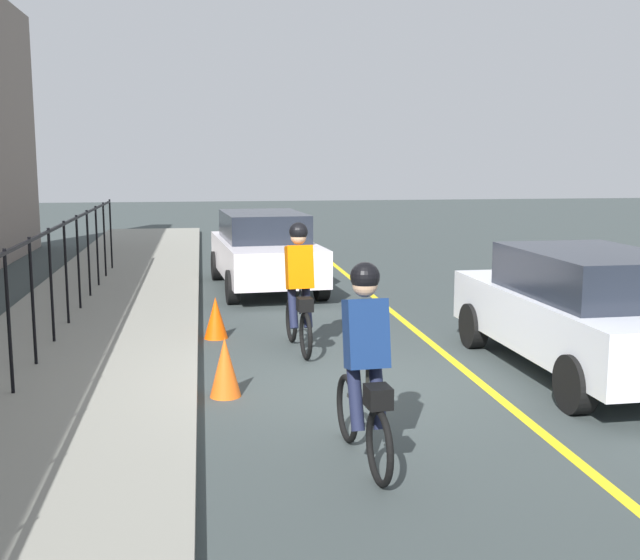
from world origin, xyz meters
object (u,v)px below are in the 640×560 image
at_px(cyclist_follow, 365,366).
at_px(cyclist_lead, 299,288).
at_px(patrol_sedan, 584,309).
at_px(traffic_cone_near, 225,367).
at_px(parked_sedan_rear, 264,249).
at_px(traffic_cone_far, 216,318).

bearing_deg(cyclist_follow, cyclist_lead, -3.36).
xyz_separation_m(patrol_sedan, traffic_cone_near, (-0.31, 4.49, -0.48)).
relative_size(cyclist_follow, patrol_sedan, 0.41).
distance_m(parked_sedan_rear, traffic_cone_near, 7.45).
height_order(parked_sedan_rear, traffic_cone_far, parked_sedan_rear).
height_order(cyclist_lead, traffic_cone_far, cyclist_lead).
distance_m(cyclist_lead, traffic_cone_far, 1.64).
distance_m(cyclist_lead, patrol_sedan, 3.78).
bearing_deg(cyclist_lead, cyclist_follow, 176.64).
bearing_deg(cyclist_lead, traffic_cone_far, 44.29).
relative_size(patrol_sedan, parked_sedan_rear, 0.98).
relative_size(cyclist_lead, traffic_cone_far, 2.89).
bearing_deg(parked_sedan_rear, cyclist_lead, -3.80).
distance_m(cyclist_lead, cyclist_follow, 4.18).
height_order(cyclist_lead, traffic_cone_near, cyclist_lead).
relative_size(cyclist_lead, parked_sedan_rear, 0.40).
bearing_deg(patrol_sedan, traffic_cone_near, 92.46).
xyz_separation_m(cyclist_follow, patrol_sedan, (2.54, -3.33, -0.09)).
height_order(parked_sedan_rear, traffic_cone_near, parked_sedan_rear).
bearing_deg(parked_sedan_rear, traffic_cone_far, -18.32).
relative_size(cyclist_lead, cyclist_follow, 1.00).
height_order(traffic_cone_near, traffic_cone_far, traffic_cone_near).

